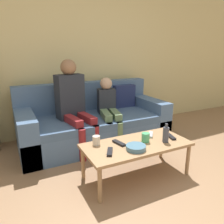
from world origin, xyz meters
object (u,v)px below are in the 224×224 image
(cup_near, at_px, (146,137))
(coffee_table, at_px, (137,147))
(person_adult, at_px, (73,100))
(tv_remote_1, at_px, (119,143))
(couch, at_px, (94,123))
(cup_far, at_px, (96,140))
(person_child, at_px, (108,107))
(tv_remote_0, at_px, (110,152))
(snack_bowl, at_px, (136,147))
(tv_remote_3, at_px, (171,137))
(bottle, at_px, (166,134))
(tv_remote_2, at_px, (151,135))

(cup_near, bearing_deg, coffee_table, 178.37)
(person_adult, distance_m, tv_remote_1, 1.01)
(couch, xyz_separation_m, coffee_table, (0.04, -1.10, 0.07))
(coffee_table, height_order, cup_far, cup_far)
(person_child, bearing_deg, person_adult, -173.01)
(cup_far, bearing_deg, couch, 69.77)
(person_adult, relative_size, cup_far, 12.58)
(tv_remote_0, bearing_deg, snack_bowl, 18.23)
(cup_far, relative_size, tv_remote_0, 0.56)
(snack_bowl, bearing_deg, cup_far, 137.43)
(person_adult, relative_size, tv_remote_3, 6.88)
(couch, relative_size, bottle, 10.26)
(coffee_table, height_order, tv_remote_2, tv_remote_2)
(coffee_table, height_order, snack_bowl, snack_bowl)
(snack_bowl, bearing_deg, bottle, 2.45)
(tv_remote_2, xyz_separation_m, tv_remote_3, (0.17, -0.15, 0.00))
(person_child, distance_m, snack_bowl, 1.11)
(cup_near, distance_m, tv_remote_2, 0.20)
(cup_near, xyz_separation_m, tv_remote_3, (0.32, -0.03, -0.04))
(person_child, xyz_separation_m, tv_remote_0, (-0.48, -1.03, -0.14))
(cup_near, height_order, tv_remote_3, cup_near)
(coffee_table, distance_m, tv_remote_0, 0.36)
(tv_remote_1, bearing_deg, cup_near, -26.83)
(coffee_table, height_order, tv_remote_1, tv_remote_1)
(tv_remote_3, bearing_deg, tv_remote_0, -163.25)
(coffee_table, relative_size, snack_bowl, 5.69)
(couch, height_order, snack_bowl, couch)
(tv_remote_3, xyz_separation_m, snack_bowl, (-0.52, -0.09, 0.01))
(cup_far, distance_m, tv_remote_0, 0.24)
(cup_near, bearing_deg, tv_remote_2, 37.54)
(person_adult, relative_size, tv_remote_0, 7.08)
(couch, xyz_separation_m, bottle, (0.34, -1.20, 0.19))
(tv_remote_1, bearing_deg, coffee_table, -34.68)
(person_child, bearing_deg, bottle, -68.73)
(couch, xyz_separation_m, cup_near, (0.15, -1.10, 0.15))
(coffee_table, height_order, cup_near, cup_near)
(tv_remote_3, xyz_separation_m, bottle, (-0.13, -0.07, 0.08))
(tv_remote_3, bearing_deg, person_child, 120.88)
(cup_far, height_order, snack_bowl, cup_far)
(tv_remote_2, distance_m, tv_remote_3, 0.22)
(person_adult, relative_size, tv_remote_1, 6.90)
(tv_remote_0, bearing_deg, cup_far, 130.38)
(tv_remote_0, bearing_deg, cup_near, 37.40)
(tv_remote_1, xyz_separation_m, tv_remote_2, (0.44, 0.04, 0.00))
(couch, distance_m, person_child, 0.34)
(coffee_table, xyz_separation_m, cup_near, (0.11, -0.00, 0.09))
(cup_far, xyz_separation_m, tv_remote_0, (0.04, -0.23, -0.04))
(person_adult, xyz_separation_m, cup_near, (0.48, -1.02, -0.26))
(coffee_table, bearing_deg, tv_remote_0, -169.22)
(tv_remote_0, distance_m, snack_bowl, 0.27)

